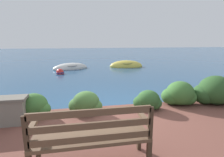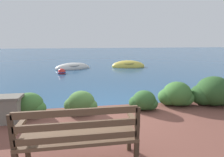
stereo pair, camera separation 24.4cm
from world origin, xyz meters
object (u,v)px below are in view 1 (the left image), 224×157
at_px(rowboat_nearest, 71,68).
at_px(rowboat_mid, 126,66).
at_px(park_bench, 92,135).
at_px(mooring_buoy, 60,72).

bearing_deg(rowboat_nearest, rowboat_mid, -18.93).
distance_m(park_bench, rowboat_mid, 10.87).
bearing_deg(mooring_buoy, rowboat_nearest, 73.74).
xyz_separation_m(park_bench, rowboat_mid, (3.22, 10.37, -0.63)).
relative_size(park_bench, mooring_buoy, 3.27).
xyz_separation_m(rowboat_nearest, rowboat_mid, (4.05, 0.15, 0.01)).
distance_m(park_bench, rowboat_nearest, 10.27).
distance_m(park_bench, mooring_buoy, 8.56).
xyz_separation_m(rowboat_mid, mooring_buoy, (-4.57, -1.94, 0.01)).
bearing_deg(rowboat_mid, park_bench, 76.63).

